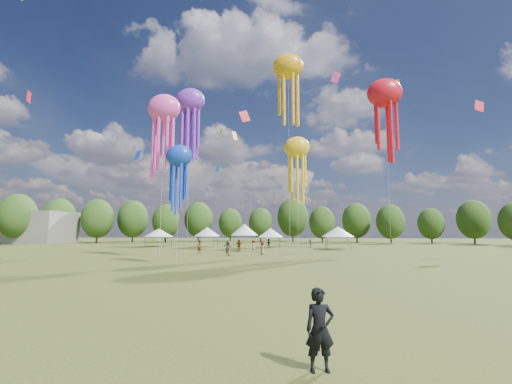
# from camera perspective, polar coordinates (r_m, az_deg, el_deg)

# --- Properties ---
(ground) EXTENTS (300.00, 300.00, 0.00)m
(ground) POSITION_cam_1_polar(r_m,az_deg,el_deg) (12.95, -26.20, -19.65)
(ground) COLOR #384416
(ground) RESTS_ON ground
(observer_main) EXTENTS (0.74, 0.57, 1.82)m
(observer_main) POSITION_cam_1_polar(r_m,az_deg,el_deg) (8.59, 10.36, -21.10)
(observer_main) COLOR black
(observer_main) RESTS_ON ground
(spectator_near) EXTENTS (1.03, 0.99, 1.67)m
(spectator_near) POSITION_cam_1_polar(r_m,az_deg,el_deg) (45.20, -4.55, -9.26)
(spectator_near) COLOR gray
(spectator_near) RESTS_ON ground
(spectators_far) EXTENTS (16.67, 21.66, 1.85)m
(spectators_far) POSITION_cam_1_polar(r_m,az_deg,el_deg) (56.16, -0.49, -8.70)
(spectators_far) COLOR gray
(spectators_far) RESTS_ON ground
(festival_tents) EXTENTS (41.04, 13.11, 4.36)m
(festival_tents) POSITION_cam_1_polar(r_m,az_deg,el_deg) (66.34, -2.63, -6.50)
(festival_tents) COLOR #47474C
(festival_tents) RESTS_ON ground
(show_kites) EXTENTS (38.18, 31.23, 29.36)m
(show_kites) POSITION_cam_1_polar(r_m,az_deg,el_deg) (55.72, 6.06, 12.50)
(show_kites) COLOR #FF4BBF
(show_kites) RESTS_ON ground
(small_kites) EXTENTS (75.56, 62.49, 45.14)m
(small_kites) POSITION_cam_1_polar(r_m,az_deg,el_deg) (58.92, -0.65, 21.82)
(small_kites) COLOR #FF4BBF
(small_kites) RESTS_ON ground
(treeline) EXTENTS (201.57, 95.24, 13.43)m
(treeline) POSITION_cam_1_polar(r_m,az_deg,el_deg) (73.98, -1.32, -3.73)
(treeline) COLOR #38281C
(treeline) RESTS_ON ground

